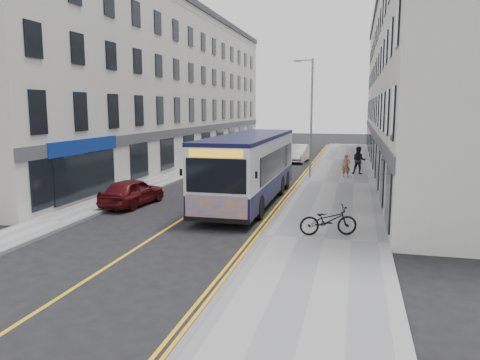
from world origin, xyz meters
The scene contains 17 objects.
ground centered at (0.00, 0.00, 0.00)m, with size 140.00×140.00×0.00m, color black.
pavement_east centered at (6.25, 12.00, 0.06)m, with size 4.50×64.00×0.12m, color gray.
pavement_west centered at (-5.00, 12.00, 0.06)m, with size 2.00×64.00×0.12m, color gray.
kerb_east centered at (4.00, 12.00, 0.07)m, with size 0.18×64.00×0.13m, color slate.
kerb_west centered at (-4.00, 12.00, 0.07)m, with size 0.18×64.00×0.13m, color slate.
road_centre_line centered at (0.00, 12.00, 0.00)m, with size 0.12×64.00×0.01m, color #F6AE15.
road_dbl_yellow_inner centered at (3.55, 12.00, 0.00)m, with size 0.10×64.00×0.01m, color #F6AE15.
road_dbl_yellow_outer centered at (3.75, 12.00, 0.00)m, with size 0.10×64.00×0.01m, color #F6AE15.
terrace_east centered at (11.50, 21.00, 6.50)m, with size 6.00×46.00×13.00m, color silver.
terrace_west centered at (-9.00, 21.00, 6.50)m, with size 6.00×46.00×13.00m, color silver.
streetlamp centered at (4.17, 14.00, 4.38)m, with size 1.32×0.18×8.00m.
city_bus centered at (2.03, 5.14, 1.88)m, with size 2.76×11.86×3.45m.
bicycle centered at (6.34, -0.70, 0.68)m, with size 0.74×2.13×1.12m, color black.
pedestrian_near centered at (6.63, 14.27, 0.90)m, with size 0.57×0.37×1.55m, color #996145.
pedestrian_far centered at (7.47, 16.02, 1.10)m, with size 0.95×0.74×1.95m, color black.
car_white centered at (2.25, 23.44, 0.77)m, with size 1.63×4.67×1.54m, color silver.
car_maroon centered at (-3.40, 2.89, 0.69)m, with size 1.63×4.05×1.38m, color #4D0C10.
Camera 1 is at (7.24, -17.82, 4.81)m, focal length 35.00 mm.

